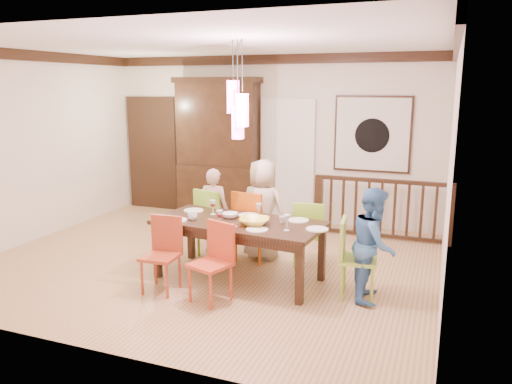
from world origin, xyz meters
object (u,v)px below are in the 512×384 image
(china_hutch, at_px, (218,148))
(balustrade, at_px, (381,208))
(person_end_right, at_px, (374,244))
(dining_table, at_px, (239,228))
(person_far_left, at_px, (214,211))
(person_far_mid, at_px, (262,209))
(chair_end_right, at_px, (359,253))
(chair_far_left, at_px, (216,217))

(china_hutch, distance_m, balustrade, 3.10)
(person_end_right, bearing_deg, dining_table, 86.79)
(balustrade, bearing_deg, person_far_left, -144.69)
(balustrade, height_order, person_far_mid, person_far_mid)
(balustrade, height_order, person_end_right, person_end_right)
(dining_table, bearing_deg, person_end_right, 4.10)
(chair_end_right, height_order, china_hutch, china_hutch)
(chair_end_right, bearing_deg, person_end_right, -98.95)
(person_far_left, height_order, person_end_right, person_end_right)
(dining_table, xyz_separation_m, balustrade, (1.44, 2.36, -0.16))
(person_end_right, bearing_deg, person_far_mid, 59.86)
(china_hutch, relative_size, person_end_right, 1.96)
(dining_table, xyz_separation_m, person_far_left, (-0.74, 0.83, -0.05))
(china_hutch, xyz_separation_m, balustrade, (2.98, -0.35, -0.77))
(dining_table, height_order, person_end_right, person_end_right)
(dining_table, height_order, chair_end_right, chair_end_right)
(person_far_mid, bearing_deg, dining_table, 96.15)
(chair_end_right, distance_m, person_far_left, 2.38)
(person_far_left, bearing_deg, china_hutch, -69.82)
(chair_far_left, relative_size, person_far_left, 0.79)
(chair_end_right, relative_size, balustrade, 0.42)
(chair_end_right, xyz_separation_m, person_end_right, (0.17, -0.01, 0.13))
(chair_far_left, height_order, china_hutch, china_hutch)
(person_end_right, bearing_deg, chair_far_left, 69.69)
(dining_table, distance_m, chair_end_right, 1.49)
(china_hutch, bearing_deg, chair_end_right, -41.85)
(balustrade, distance_m, person_far_left, 2.66)
(dining_table, distance_m, person_far_left, 1.12)
(china_hutch, bearing_deg, person_far_mid, -50.34)
(chair_far_left, bearing_deg, person_far_left, -39.42)
(dining_table, bearing_deg, person_far_left, 136.14)
(chair_end_right, xyz_separation_m, balustrade, (-0.04, 2.37, -0.02))
(china_hutch, distance_m, person_far_left, 2.14)
(chair_end_right, distance_m, person_end_right, 0.21)
(chair_end_right, relative_size, person_end_right, 0.70)
(china_hutch, relative_size, balustrade, 1.18)
(dining_table, distance_m, balustrade, 2.77)
(dining_table, height_order, balustrade, balustrade)
(chair_end_right, bearing_deg, balustrade, -5.41)
(chair_far_left, distance_m, balustrade, 2.66)
(dining_table, height_order, person_far_mid, person_far_mid)
(chair_end_right, distance_m, person_far_mid, 1.71)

